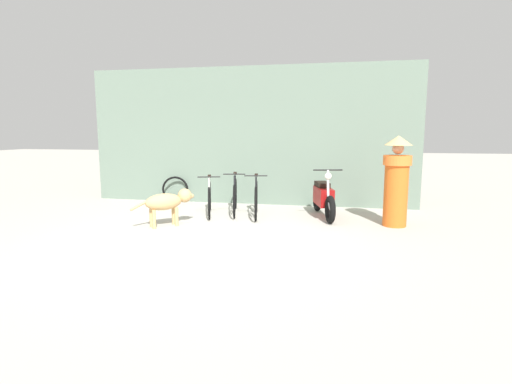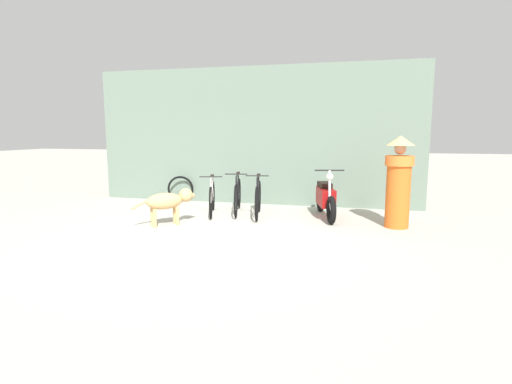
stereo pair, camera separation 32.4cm
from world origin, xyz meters
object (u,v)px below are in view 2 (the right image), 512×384
(person_in_robes, at_px, (399,180))
(spare_tire_left, at_px, (181,189))
(motorcycle, at_px, (326,198))
(bicycle_2, at_px, (258,199))
(bicycle_1, at_px, (238,196))
(bicycle_0, at_px, (212,198))
(stray_dog, at_px, (169,201))

(person_in_robes, distance_m, spare_tire_left, 5.34)
(motorcycle, xyz_separation_m, spare_tire_left, (-3.72, 1.04, -0.07))
(bicycle_2, bearing_deg, person_in_robes, 71.82)
(bicycle_1, distance_m, person_in_robes, 3.34)
(bicycle_2, bearing_deg, bicycle_0, -97.99)
(bicycle_0, bearing_deg, person_in_robes, 68.05)
(stray_dog, distance_m, spare_tire_left, 2.63)
(bicycle_1, xyz_separation_m, motorcycle, (1.90, -0.02, 0.02))
(bicycle_1, bearing_deg, spare_tire_left, -132.00)
(bicycle_2, xyz_separation_m, stray_dog, (-1.43, -1.23, 0.10))
(bicycle_0, xyz_separation_m, person_in_robes, (3.74, -0.31, 0.53))
(bicycle_0, bearing_deg, bicycle_2, 75.52)
(bicycle_2, xyz_separation_m, person_in_robes, (2.74, -0.36, 0.51))
(bicycle_0, height_order, person_in_robes, person_in_robes)
(stray_dog, relative_size, person_in_robes, 0.57)
(bicycle_0, xyz_separation_m, bicycle_2, (1.01, 0.05, 0.01))
(bicycle_1, bearing_deg, bicycle_2, 53.64)
(motorcycle, relative_size, spare_tire_left, 2.67)
(bicycle_1, height_order, motorcycle, motorcycle)
(bicycle_0, bearing_deg, bicycle_1, 101.75)
(bicycle_1, bearing_deg, person_in_robes, 66.98)
(bicycle_0, height_order, stray_dog, bicycle_0)
(bicycle_0, relative_size, spare_tire_left, 2.38)
(spare_tire_left, bearing_deg, bicycle_2, -27.88)
(stray_dog, bearing_deg, bicycle_2, -1.95)
(bicycle_0, relative_size, person_in_robes, 0.92)
(bicycle_0, distance_m, person_in_robes, 3.79)
(bicycle_0, xyz_separation_m, spare_tire_left, (-1.33, 1.28, -0.03))
(motorcycle, distance_m, spare_tire_left, 3.86)
(motorcycle, relative_size, stray_dog, 1.81)
(motorcycle, distance_m, stray_dog, 3.16)
(bicycle_1, relative_size, motorcycle, 1.00)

